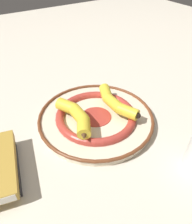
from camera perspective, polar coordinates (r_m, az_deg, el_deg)
The scene contains 4 objects.
ground_plane at distance 0.71m, azimuth 2.91°, elevation -1.95°, with size 2.80×2.80×0.00m, color beige.
decorative_bowl at distance 0.69m, azimuth 0.00°, elevation -1.44°, with size 0.36×0.36×0.04m.
banana_a at distance 0.64m, azimuth -5.02°, elevation -1.10°, with size 0.19×0.07×0.04m.
banana_b at distance 0.70m, azimuth 4.82°, elevation 2.72°, with size 0.20×0.06×0.04m.
Camera 1 is at (-0.43, 0.32, 0.47)m, focal length 35.00 mm.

